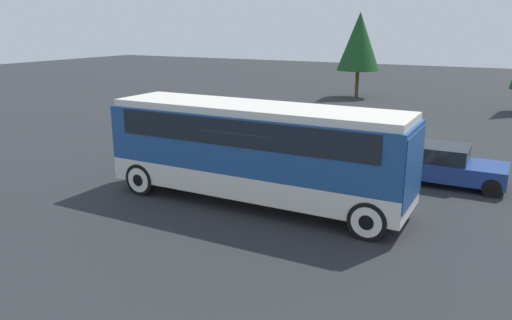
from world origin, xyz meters
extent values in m
plane|color=#26282B|center=(0.00, 0.00, 0.00)|extent=(120.00, 120.00, 0.00)
cube|color=silver|center=(0.00, 0.00, 0.82)|extent=(9.56, 2.43, 0.74)
cube|color=navy|center=(0.00, 0.00, 2.06)|extent=(9.56, 2.43, 1.73)
cube|color=black|center=(0.00, 0.00, 2.49)|extent=(8.42, 2.47, 0.78)
cube|color=silver|center=(0.00, 0.00, 3.04)|extent=(9.37, 2.23, 0.22)
cube|color=navy|center=(4.63, 0.00, 1.81)|extent=(0.36, 2.33, 1.98)
cylinder|color=black|center=(3.93, -1.10, 0.53)|extent=(1.07, 0.28, 1.07)
cylinder|color=silver|center=(3.93, -1.10, 0.53)|extent=(0.83, 0.30, 0.83)
cylinder|color=black|center=(3.93, -1.10, 0.53)|extent=(0.41, 0.32, 0.41)
cylinder|color=black|center=(3.93, 1.10, 0.53)|extent=(1.07, 0.28, 1.07)
cylinder|color=silver|center=(3.93, 1.10, 0.53)|extent=(0.83, 0.30, 0.83)
cylinder|color=black|center=(3.93, 1.10, 0.53)|extent=(0.41, 0.32, 0.41)
cylinder|color=black|center=(-3.77, -1.10, 0.53)|extent=(1.07, 0.28, 1.07)
cylinder|color=silver|center=(-3.77, -1.10, 0.53)|extent=(0.83, 0.30, 0.83)
cylinder|color=black|center=(-3.77, -1.10, 0.53)|extent=(0.41, 0.32, 0.41)
cylinder|color=black|center=(-3.77, 1.10, 0.53)|extent=(1.07, 0.28, 1.07)
cylinder|color=silver|center=(-3.77, 1.10, 0.53)|extent=(0.83, 0.30, 0.83)
cylinder|color=black|center=(-3.77, 1.10, 0.53)|extent=(0.41, 0.32, 0.41)
cube|color=silver|center=(-2.93, 7.93, 0.60)|extent=(4.33, 1.75, 0.70)
cube|color=black|center=(-3.10, 7.93, 1.19)|extent=(2.25, 1.57, 0.49)
cylinder|color=black|center=(-1.24, 7.15, 0.34)|extent=(0.67, 0.22, 0.67)
cylinder|color=black|center=(-1.24, 7.15, 0.34)|extent=(0.25, 0.26, 0.25)
cylinder|color=black|center=(-1.24, 8.72, 0.34)|extent=(0.67, 0.22, 0.67)
cylinder|color=black|center=(-1.24, 8.72, 0.34)|extent=(0.25, 0.26, 0.25)
cylinder|color=black|center=(-4.63, 7.15, 0.34)|extent=(0.67, 0.22, 0.67)
cylinder|color=black|center=(-4.63, 7.15, 0.34)|extent=(0.25, 0.26, 0.25)
cylinder|color=black|center=(-4.63, 8.72, 0.34)|extent=(0.67, 0.22, 0.67)
cylinder|color=black|center=(-4.63, 8.72, 0.34)|extent=(0.25, 0.26, 0.25)
cube|color=#7A6B5B|center=(-2.46, 5.47, 0.56)|extent=(4.34, 1.77, 0.61)
cube|color=black|center=(-2.64, 5.47, 1.12)|extent=(2.26, 1.59, 0.50)
cylinder|color=black|center=(-0.76, 4.67, 0.34)|extent=(0.68, 0.22, 0.68)
cylinder|color=black|center=(-0.76, 4.67, 0.34)|extent=(0.26, 0.26, 0.26)
cylinder|color=black|center=(-0.76, 6.26, 0.34)|extent=(0.68, 0.22, 0.68)
cylinder|color=black|center=(-0.76, 6.26, 0.34)|extent=(0.26, 0.26, 0.26)
cylinder|color=black|center=(-4.16, 4.67, 0.34)|extent=(0.68, 0.22, 0.68)
cylinder|color=black|center=(-4.16, 4.67, 0.34)|extent=(0.26, 0.26, 0.26)
cylinder|color=black|center=(-4.16, 6.26, 0.34)|extent=(0.68, 0.22, 0.68)
cylinder|color=black|center=(-4.16, 6.26, 0.34)|extent=(0.26, 0.26, 0.26)
cube|color=navy|center=(4.69, 4.99, 0.54)|extent=(4.64, 1.83, 0.61)
cube|color=black|center=(4.51, 4.99, 1.11)|extent=(2.41, 1.64, 0.54)
cylinder|color=black|center=(6.58, 4.17, 0.31)|extent=(0.62, 0.22, 0.62)
cylinder|color=black|center=(6.58, 4.17, 0.31)|extent=(0.24, 0.26, 0.24)
cylinder|color=black|center=(6.58, 5.82, 0.31)|extent=(0.62, 0.22, 0.62)
cylinder|color=black|center=(6.58, 5.82, 0.31)|extent=(0.24, 0.26, 0.24)
cylinder|color=black|center=(2.81, 4.17, 0.31)|extent=(0.62, 0.22, 0.62)
cylinder|color=black|center=(2.81, 4.17, 0.31)|extent=(0.24, 0.26, 0.24)
cylinder|color=black|center=(2.81, 5.82, 0.31)|extent=(0.62, 0.22, 0.62)
cylinder|color=black|center=(2.81, 5.82, 0.31)|extent=(0.24, 0.26, 0.24)
cylinder|color=brown|center=(-4.47, 24.93, 1.04)|extent=(0.28, 0.28, 2.09)
cone|color=#19471E|center=(-4.47, 24.93, 4.28)|extent=(3.27, 3.27, 4.38)
camera|label=1|loc=(7.13, -13.24, 5.50)|focal=35.00mm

